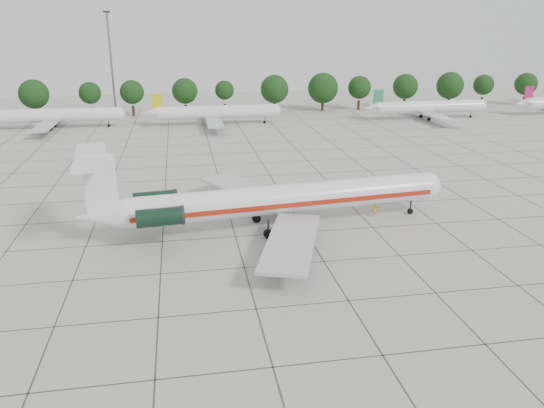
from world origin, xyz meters
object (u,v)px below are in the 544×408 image
Objects in this scene: bg_airliner_b at (55,116)px; floodlight_mast at (111,57)px; main_airliner at (267,200)px; bg_airliner_c at (216,112)px; bg_airliner_d at (429,107)px; ground_crew at (374,210)px.

floodlight_mast reaches higher than bg_airliner_b.
main_airliner is 1.52× the size of bg_airliner_c.
floodlight_mast is (-77.09, 24.48, 11.37)m from bg_airliner_d.
bg_airliner_b is at bearing -116.57° from floodlight_mast.
bg_airliner_d is (51.22, 65.94, -0.64)m from main_airliner.
main_airliner reaches higher than ground_crew.
bg_airliner_b is at bearing 178.13° from bg_airliner_d.
bg_airliner_d is at bearing -1.19° from bg_airliner_c.
main_airliner is at bearing -127.84° from bg_airliner_d.
floodlight_mast is at bearing 99.57° from main_airliner.
bg_airliner_c is (-0.97, 67.02, -0.64)m from main_airliner.
floodlight_mast is at bearing 162.38° from bg_airliner_d.
bg_airliner_b is (-36.68, 68.80, -0.64)m from main_airliner.
ground_crew is 97.83m from floodlight_mast.
ground_crew is 83.71m from bg_airliner_b.
bg_airliner_b is at bearing 111.67° from main_airliner.
main_airliner reaches higher than bg_airliner_c.
bg_airliner_c is 52.20m from bg_airliner_d.
floodlight_mast is at bearing -85.77° from ground_crew.
main_airliner is 83.50m from bg_airliner_d.
floodlight_mast is (-39.49, 88.50, 13.37)m from ground_crew.
main_airliner is 23.52× the size of ground_crew.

